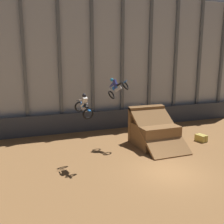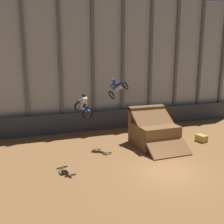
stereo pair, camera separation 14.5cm
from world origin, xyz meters
name	(u,v)px [view 1 (the left image)]	position (x,y,z in m)	size (l,w,h in m)	color
ground_plane	(169,173)	(0.00, 0.00, 0.00)	(60.00, 60.00, 0.00)	olive
arena_back_wall	(107,63)	(0.00, 11.39, 6.38)	(32.00, 0.40, 12.76)	#ADB2B7
lower_barrier	(110,120)	(0.00, 10.69, 0.92)	(31.36, 0.20, 1.83)	#383D47
dirt_ramp	(153,132)	(1.69, 5.05, 1.06)	(3.15, 4.60, 3.08)	brown
rider_bike_left_air	(84,107)	(-4.47, 3.02, 3.88)	(0.94, 1.86, 1.56)	black
rider_bike_right_air	(117,88)	(-1.14, 5.82, 4.65)	(1.69, 1.69, 1.67)	black
hay_bale_trackside	(201,138)	(5.87, 4.30, 0.28)	(0.76, 1.00, 0.57)	#CCB751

